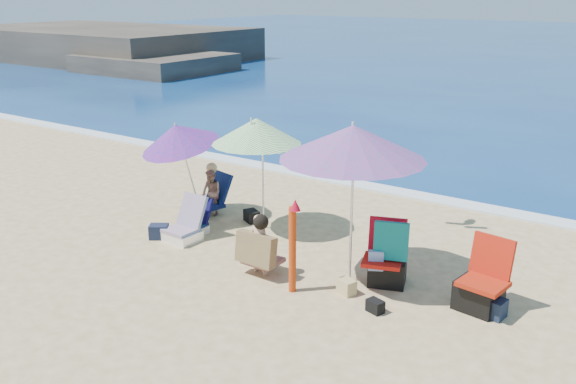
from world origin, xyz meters
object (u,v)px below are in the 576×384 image
Objects in this scene: person_left at (212,192)px; camp_chair_left at (481,289)px; umbrella_striped at (257,131)px; person_center at (259,246)px; chair_rainbow at (185,229)px; umbrella_blue at (178,136)px; furled_umbrella at (293,241)px; camp_chair_right at (387,261)px; umbrella_turquoise at (353,142)px; chair_navy at (195,224)px.

camp_chair_left is at bearing -8.28° from person_left.
umbrella_striped is 2.15× the size of person_center.
umbrella_blue is at bearing 136.28° from chair_rainbow.
furled_umbrella is 0.83m from person_center.
person_left is at bearing 168.52° from camp_chair_right.
person_center is at bearing -165.09° from camp_chair_left.
umbrella_blue is (-1.54, -0.37, -0.21)m from umbrella_striped.
umbrella_blue is (-3.91, 0.49, -0.50)m from umbrella_turquoise.
chair_rainbow reaches higher than chair_navy.
camp_chair_left reaches higher than chair_rainbow.
chair_navy is 0.37m from chair_rainbow.
chair_navy is at bearing 161.57° from furled_umbrella.
umbrella_striped is 3.45× the size of chair_navy.
person_center reaches higher than chair_navy.
chair_navy is at bearing -67.11° from person_left.
umbrella_striped reaches higher than chair_rainbow.
chair_navy is 5.16m from camp_chair_left.
umbrella_striped is 2.76× the size of chair_rainbow.
camp_chair_left is at bearing 23.09° from furled_umbrella.
camp_chair_left is at bearing -2.57° from umbrella_blue.
camp_chair_left is at bearing 1.18° from chair_navy.
umbrella_blue is at bearing 157.66° from person_center.
camp_chair_right is at bearing 44.39° from furled_umbrella.
camp_chair_right is (3.68, 0.43, 0.17)m from chair_rainbow.
chair_navy is at bearing -178.94° from camp_chair_right.
person_center is (-1.23, -0.62, -1.65)m from umbrella_turquoise.
person_left is at bearing 149.76° from furled_umbrella.
umbrella_striped is 2.31m from person_center.
chair_navy is 0.61× the size of person_left.
person_left is (-4.15, 0.84, 0.08)m from camp_chair_right.
camp_chair_right reaches higher than camp_chair_left.
umbrella_blue is 1.94× the size of camp_chair_right.
umbrella_turquoise is at bearing -7.08° from umbrella_blue.
umbrella_turquoise is 2.53m from umbrella_striped.
person_left is (-0.39, 0.91, 0.29)m from chair_navy.
person_left is at bearing 164.10° from umbrella_turquoise.
camp_chair_right is at bearing -3.85° from umbrella_blue.
chair_navy is 2.16m from person_center.
person_center is at bearing -52.18° from umbrella_striped.
person_left is (-3.62, 1.03, -1.68)m from umbrella_turquoise.
camp_chair_right is (2.90, -0.67, -1.47)m from umbrella_striped.
furled_umbrella is (1.89, -1.65, -1.06)m from umbrella_striped.
chair_navy is 0.80× the size of chair_rainbow.
umbrella_striped is at bearing 171.66° from camp_chair_left.
umbrella_turquoise is at bearing -19.81° from umbrella_striped.
chair_rainbow is at bearing -69.77° from person_left.
chair_navy is at bearing 103.09° from chair_rainbow.
chair_rainbow is (-2.67, 0.56, -0.58)m from furled_umbrella.
umbrella_striped is 3.32m from camp_chair_right.
umbrella_turquoise is 1.64m from furled_umbrella.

